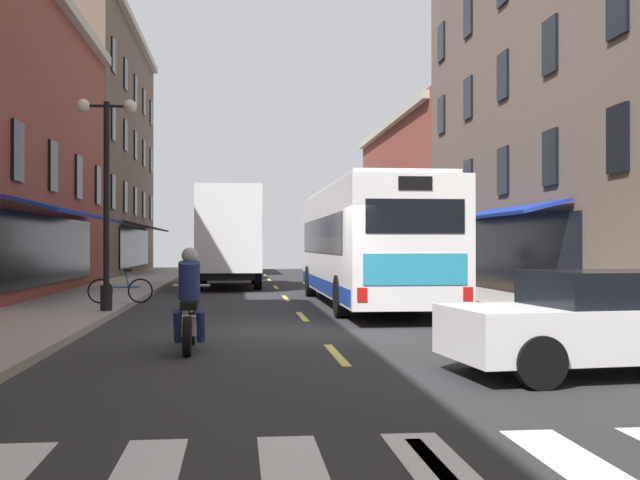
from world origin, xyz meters
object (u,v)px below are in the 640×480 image
object	(u,v)px
sedan_near	(237,265)
pedestrian_near	(419,262)
sedan_mid	(615,321)
box_truck	(229,237)
transit_bus	(366,244)
motorcycle_rider	(190,306)
bicycle_near	(120,290)
street_lamp_twin	(106,193)

from	to	relation	value
sedan_near	pedestrian_near	size ratio (longest dim) A/B	2.66
sedan_mid	sedan_near	bearing A→B (deg)	99.37
box_truck	sedan_near	xyz separation A→B (m)	(0.28, 8.84, -1.33)
pedestrian_near	transit_bus	bearing A→B (deg)	101.84
sedan_near	pedestrian_near	bearing A→B (deg)	-59.49
pedestrian_near	motorcycle_rider	bearing A→B (deg)	100.96
sedan_mid	bicycle_near	world-z (taller)	sedan_mid
sedan_mid	street_lamp_twin	bearing A→B (deg)	131.27
street_lamp_twin	bicycle_near	bearing A→B (deg)	90.34
sedan_near	box_truck	bearing A→B (deg)	-91.84
sedan_near	motorcycle_rider	world-z (taller)	motorcycle_rider
box_truck	street_lamp_twin	world-z (taller)	street_lamp_twin
transit_bus	box_truck	xyz separation A→B (m)	(-3.93, 9.73, 0.29)
street_lamp_twin	box_truck	bearing A→B (deg)	77.44
bicycle_near	street_lamp_twin	xyz separation A→B (m)	(0.01, -2.36, 2.43)
box_truck	bicycle_near	world-z (taller)	box_truck
transit_bus	sedan_near	distance (m)	18.95
box_truck	pedestrian_near	distance (m)	7.65
transit_bus	street_lamp_twin	size ratio (longest dim) A/B	2.42
sedan_near	motorcycle_rider	bearing A→B (deg)	-91.46
motorcycle_rider	street_lamp_twin	xyz separation A→B (m)	(-2.35, 6.30, 2.23)
motorcycle_rider	bicycle_near	world-z (taller)	motorcycle_rider
motorcycle_rider	box_truck	bearing A→B (deg)	88.73
box_truck	motorcycle_rider	distance (m)	18.75
transit_bus	bicycle_near	world-z (taller)	transit_bus
pedestrian_near	street_lamp_twin	bearing A→B (deg)	80.63
motorcycle_rider	pedestrian_near	bearing A→B (deg)	64.85
sedan_mid	pedestrian_near	size ratio (longest dim) A/B	2.61
sedan_mid	street_lamp_twin	world-z (taller)	street_lamp_twin
box_truck	sedan_mid	bearing A→B (deg)	-76.20
box_truck	sedan_mid	world-z (taller)	box_truck
transit_bus	pedestrian_near	xyz separation A→B (m)	(3.17, 7.02, -0.68)
box_truck	sedan_near	bearing A→B (deg)	88.16
transit_bus	sedan_near	size ratio (longest dim) A/B	2.65
sedan_mid	street_lamp_twin	size ratio (longest dim) A/B	0.90
box_truck	pedestrian_near	xyz separation A→B (m)	(7.09, -2.71, -0.97)
box_truck	street_lamp_twin	xyz separation A→B (m)	(-2.76, -12.40, 0.91)
transit_bus	motorcycle_rider	distance (m)	10.02
sedan_near	motorcycle_rider	xyz separation A→B (m)	(-0.70, -27.54, 0.01)
box_truck	pedestrian_near	bearing A→B (deg)	-20.93
transit_bus	sedan_mid	world-z (taller)	transit_bus
motorcycle_rider	bicycle_near	size ratio (longest dim) A/B	1.21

